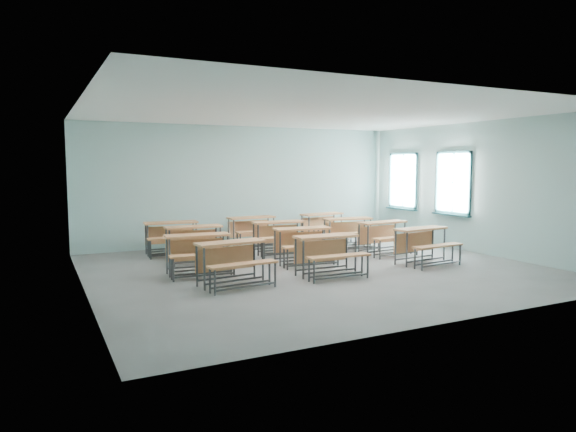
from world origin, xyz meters
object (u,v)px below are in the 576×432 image
desk_unit_r0c0 (233,256)px  desk_unit_r3c1 (253,227)px  desk_unit_r0c2 (424,240)px  desk_unit_r2c0 (195,238)px  desk_unit_r3c2 (324,223)px  desk_unit_r2c1 (280,232)px  desk_unit_r1c2 (385,233)px  desk_unit_r1c0 (199,248)px  desk_unit_r0c1 (329,249)px  desk_unit_r3c0 (172,233)px  desk_unit_r2c2 (350,228)px  desk_unit_r1c1 (304,240)px

desk_unit_r0c0 → desk_unit_r3c1: bearing=57.1°
desk_unit_r0c2 → desk_unit_r3c1: same height
desk_unit_r0c0 → desk_unit_r2c0: bearing=83.1°
desk_unit_r3c1 → desk_unit_r3c2: bearing=-2.0°
desk_unit_r2c0 → desk_unit_r2c1: 2.12m
desk_unit_r1c2 → desk_unit_r1c0: bearing=178.8°
desk_unit_r0c1 → desk_unit_r2c0: size_ratio=1.00×
desk_unit_r1c2 → desk_unit_r0c1: bearing=-153.1°
desk_unit_r0c1 → desk_unit_r3c0: same height
desk_unit_r0c0 → desk_unit_r1c0: same height
desk_unit_r0c1 → desk_unit_r2c2: bearing=51.5°
desk_unit_r0c2 → desk_unit_r1c0: (-4.70, 1.14, 0.00)m
desk_unit_r2c1 → desk_unit_r3c0: 2.60m
desk_unit_r1c0 → desk_unit_r1c2: same height
desk_unit_r2c1 → desk_unit_r3c0: (-2.37, 1.06, 0.00)m
desk_unit_r0c0 → desk_unit_r2c2: same height
desk_unit_r0c2 → desk_unit_r2c2: 2.49m
desk_unit_r3c0 → desk_unit_r0c1: bearing=-56.6°
desk_unit_r1c2 → desk_unit_r2c2: 1.13m
desk_unit_r2c0 → desk_unit_r2c2: 4.06m
desk_unit_r2c0 → desk_unit_r1c0: bearing=-101.6°
desk_unit_r1c0 → desk_unit_r1c1: (2.37, 0.03, 0.00)m
desk_unit_r0c0 → desk_unit_r1c1: (2.09, 1.22, 0.00)m
desk_unit_r0c1 → desk_unit_r1c0: bearing=152.1°
desk_unit_r2c0 → desk_unit_r3c2: size_ratio=0.95×
desk_unit_r3c0 → desk_unit_r3c1: bearing=10.2°
desk_unit_r0c0 → desk_unit_r2c1: same height
desk_unit_r3c2 → desk_unit_r3c0: bearing=176.0°
desk_unit_r0c0 → desk_unit_r2c2: 4.82m
desk_unit_r2c0 → desk_unit_r3c1: (1.96, 1.34, 0.00)m
desk_unit_r1c1 → desk_unit_r3c0: size_ratio=1.02×
desk_unit_r1c2 → desk_unit_r3c0: (-4.62, 2.23, 0.00)m
desk_unit_r1c2 → desk_unit_r3c2: 2.50m
desk_unit_r2c1 → desk_unit_r3c2: (2.02, 1.32, 0.00)m
desk_unit_r1c1 → desk_unit_r2c1: (0.08, 1.39, 0.00)m
desk_unit_r0c0 → desk_unit_r3c0: bearing=87.4°
desk_unit_r0c0 → desk_unit_r0c2: same height
desk_unit_r2c0 → desk_unit_r3c0: bearing=104.7°
desk_unit_r3c1 → desk_unit_r1c0: bearing=-132.0°
desk_unit_r1c0 → desk_unit_r0c1: bearing=-24.8°
desk_unit_r0c1 → desk_unit_r1c2: (2.48, 1.50, 0.00)m
desk_unit_r3c0 → desk_unit_r3c1: 2.23m
desk_unit_r0c2 → desk_unit_r3c2: size_ratio=0.99×
desk_unit_r0c0 → desk_unit_r2c1: 3.39m
desk_unit_r0c2 → desk_unit_r3c0: (-4.62, 3.62, 0.00)m
desk_unit_r1c2 → desk_unit_r3c2: bearing=91.3°
desk_unit_r0c2 → desk_unit_r1c1: bearing=147.7°
desk_unit_r1c0 → desk_unit_r1c2: size_ratio=1.00×
desk_unit_r2c2 → desk_unit_r3c2: bearing=94.1°
desk_unit_r2c2 → desk_unit_r3c2: same height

